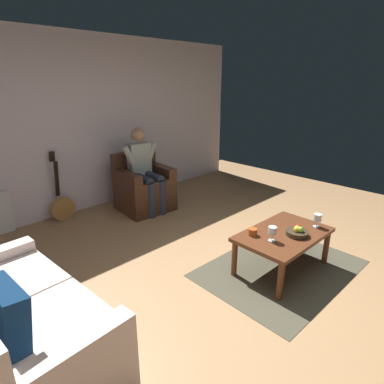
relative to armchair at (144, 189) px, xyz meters
name	(u,v)px	position (x,y,z in m)	size (l,w,h in m)	color
ground_plane	(264,281)	(0.32, 2.45, -0.34)	(7.51, 7.51, 0.00)	#A67B51
wall_back	(96,124)	(0.32, -0.71, 0.97)	(5.86, 0.06, 2.61)	silver
rug	(280,268)	(0.00, 2.44, -0.33)	(1.72, 1.25, 0.01)	#494535
armchair	(144,189)	(0.00, 0.00, 0.00)	(0.81, 0.77, 0.89)	#3F2316
person_seated	(144,168)	(0.00, 0.05, 0.35)	(0.61, 0.63, 1.28)	#9DA69C
couch	(16,329)	(2.43, 1.77, -0.03)	(0.92, 1.63, 0.86)	beige
coffee_table	(283,238)	(0.00, 2.44, 0.04)	(1.04, 0.67, 0.43)	#5A2E19
guitar	(62,206)	(1.10, -0.51, -0.12)	(0.35, 0.22, 1.01)	#B07A40
wine_glass_near	(272,231)	(0.25, 2.45, 0.20)	(0.08, 0.08, 0.15)	silver
wine_glass_far	(317,218)	(-0.38, 2.62, 0.20)	(0.09, 0.09, 0.15)	silver
fruit_bowl	(297,232)	(-0.04, 2.57, 0.14)	(0.22, 0.22, 0.11)	#372B1E
candle_jar	(253,232)	(0.28, 2.24, 0.13)	(0.09, 0.09, 0.07)	#B1511E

